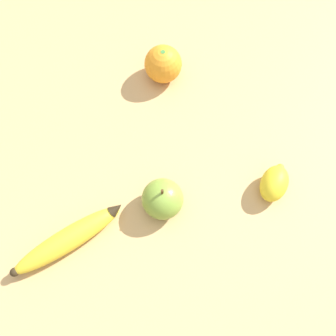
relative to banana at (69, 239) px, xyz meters
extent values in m
plane|color=tan|center=(0.04, 0.13, -0.02)|extent=(3.00, 3.00, 0.00)
ellipsoid|color=yellow|center=(0.00, 0.00, 0.00)|extent=(0.06, 0.20, 0.04)
cone|color=#2D2314|center=(0.01, 0.09, 0.01)|extent=(0.02, 0.03, 0.03)
sphere|color=#2D2314|center=(-0.01, -0.10, 0.00)|extent=(0.01, 0.01, 0.01)
sphere|color=orange|center=(-0.17, 0.33, 0.02)|extent=(0.07, 0.07, 0.07)
cylinder|color=#3D8438|center=(-0.17, 0.33, 0.05)|extent=(0.01, 0.01, 0.00)
ellipsoid|color=olive|center=(0.05, 0.16, 0.01)|extent=(0.07, 0.07, 0.06)
cylinder|color=#4C3319|center=(0.05, 0.16, 0.05)|extent=(0.00, 0.00, 0.01)
ellipsoid|color=yellow|center=(0.14, 0.33, 0.00)|extent=(0.07, 0.08, 0.05)
sphere|color=yellow|center=(0.13, 0.36, 0.00)|extent=(0.01, 0.01, 0.01)
camera|label=1|loc=(0.21, 0.04, 0.64)|focal=42.00mm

